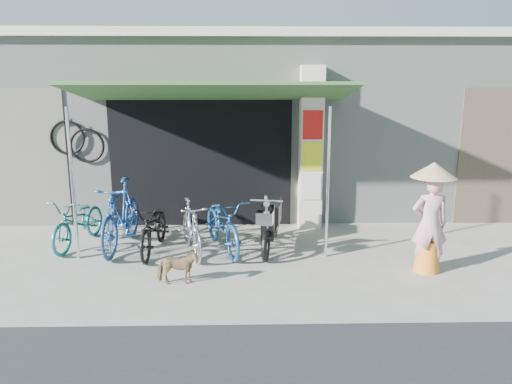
{
  "coord_description": "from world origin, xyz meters",
  "views": [
    {
      "loc": [
        -0.38,
        -6.73,
        2.76
      ],
      "look_at": [
        -0.2,
        1.0,
        1.0
      ],
      "focal_mm": 35.0,
      "sensor_mm": 36.0,
      "label": 1
    }
  ],
  "objects_px": {
    "moped": "(271,222)",
    "bike_silver": "(191,228)",
    "bike_black": "(154,227)",
    "street_dog": "(177,268)",
    "bike_teal": "(79,221)",
    "nun": "(430,218)",
    "bike_navy": "(223,224)",
    "bike_blue": "(121,215)"
  },
  "relations": [
    {
      "from": "moped",
      "to": "bike_silver",
      "type": "bearing_deg",
      "value": -158.0
    },
    {
      "from": "bike_black",
      "to": "street_dog",
      "type": "height_order",
      "value": "bike_black"
    },
    {
      "from": "bike_teal",
      "to": "nun",
      "type": "xyz_separation_m",
      "value": [
        5.45,
        -1.28,
        0.39
      ]
    },
    {
      "from": "street_dog",
      "to": "nun",
      "type": "height_order",
      "value": "nun"
    },
    {
      "from": "street_dog",
      "to": "bike_silver",
      "type": "bearing_deg",
      "value": -6.4
    },
    {
      "from": "bike_silver",
      "to": "street_dog",
      "type": "relative_size",
      "value": 2.52
    },
    {
      "from": "bike_navy",
      "to": "bike_silver",
      "type": "bearing_deg",
      "value": -179.01
    },
    {
      "from": "nun",
      "to": "street_dog",
      "type": "bearing_deg",
      "value": 7.85
    },
    {
      "from": "nun",
      "to": "bike_navy",
      "type": "bearing_deg",
      "value": -16.86
    },
    {
      "from": "bike_silver",
      "to": "bike_navy",
      "type": "distance_m",
      "value": 0.53
    },
    {
      "from": "bike_black",
      "to": "moped",
      "type": "xyz_separation_m",
      "value": [
        1.9,
        0.19,
        0.03
      ]
    },
    {
      "from": "bike_silver",
      "to": "moped",
      "type": "relative_size",
      "value": 0.85
    },
    {
      "from": "bike_silver",
      "to": "nun",
      "type": "distance_m",
      "value": 3.63
    },
    {
      "from": "moped",
      "to": "bike_teal",
      "type": "bearing_deg",
      "value": -173.46
    },
    {
      "from": "bike_teal",
      "to": "moped",
      "type": "relative_size",
      "value": 0.94
    },
    {
      "from": "bike_blue",
      "to": "moped",
      "type": "relative_size",
      "value": 1.1
    },
    {
      "from": "bike_navy",
      "to": "moped",
      "type": "xyz_separation_m",
      "value": [
        0.79,
        0.1,
        -0.01
      ]
    },
    {
      "from": "bike_navy",
      "to": "street_dog",
      "type": "xyz_separation_m",
      "value": [
        -0.57,
        -1.4,
        -0.21
      ]
    },
    {
      "from": "bike_silver",
      "to": "bike_navy",
      "type": "xyz_separation_m",
      "value": [
        0.49,
        0.18,
        0.01
      ]
    },
    {
      "from": "street_dog",
      "to": "bike_teal",
      "type": "bearing_deg",
      "value": 44.74
    },
    {
      "from": "bike_teal",
      "to": "moped",
      "type": "distance_m",
      "value": 3.22
    },
    {
      "from": "bike_blue",
      "to": "nun",
      "type": "bearing_deg",
      "value": -9.0
    },
    {
      "from": "bike_black",
      "to": "nun",
      "type": "height_order",
      "value": "nun"
    },
    {
      "from": "bike_black",
      "to": "bike_navy",
      "type": "height_order",
      "value": "bike_navy"
    },
    {
      "from": "bike_black",
      "to": "bike_silver",
      "type": "distance_m",
      "value": 0.62
    },
    {
      "from": "moped",
      "to": "nun",
      "type": "bearing_deg",
      "value": -16.14
    },
    {
      "from": "bike_blue",
      "to": "street_dog",
      "type": "bearing_deg",
      "value": -49.62
    },
    {
      "from": "nun",
      "to": "bike_blue",
      "type": "bearing_deg",
      "value": -12.07
    },
    {
      "from": "bike_navy",
      "to": "bike_teal",
      "type": "bearing_deg",
      "value": 154.37
    },
    {
      "from": "bike_black",
      "to": "bike_silver",
      "type": "xyz_separation_m",
      "value": [
        0.61,
        -0.09,
        0.02
      ]
    },
    {
      "from": "street_dog",
      "to": "moped",
      "type": "xyz_separation_m",
      "value": [
        1.36,
        1.5,
        0.2
      ]
    },
    {
      "from": "moped",
      "to": "bike_navy",
      "type": "bearing_deg",
      "value": -163.13
    },
    {
      "from": "bike_blue",
      "to": "bike_black",
      "type": "height_order",
      "value": "bike_blue"
    },
    {
      "from": "bike_silver",
      "to": "street_dog",
      "type": "distance_m",
      "value": 1.24
    },
    {
      "from": "bike_teal",
      "to": "moped",
      "type": "height_order",
      "value": "moped"
    },
    {
      "from": "bike_black",
      "to": "street_dog",
      "type": "xyz_separation_m",
      "value": [
        0.54,
        -1.32,
        -0.18
      ]
    },
    {
      "from": "bike_black",
      "to": "moped",
      "type": "relative_size",
      "value": 0.93
    },
    {
      "from": "bike_silver",
      "to": "bike_blue",
      "type": "bearing_deg",
      "value": 149.01
    },
    {
      "from": "bike_teal",
      "to": "bike_blue",
      "type": "bearing_deg",
      "value": -1.29
    },
    {
      "from": "bike_blue",
      "to": "bike_navy",
      "type": "bearing_deg",
      "value": 0.09
    },
    {
      "from": "bike_blue",
      "to": "bike_navy",
      "type": "xyz_separation_m",
      "value": [
        1.68,
        -0.13,
        -0.12
      ]
    },
    {
      "from": "bike_black",
      "to": "nun",
      "type": "xyz_separation_m",
      "value": [
        4.13,
        -0.9,
        0.39
      ]
    }
  ]
}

